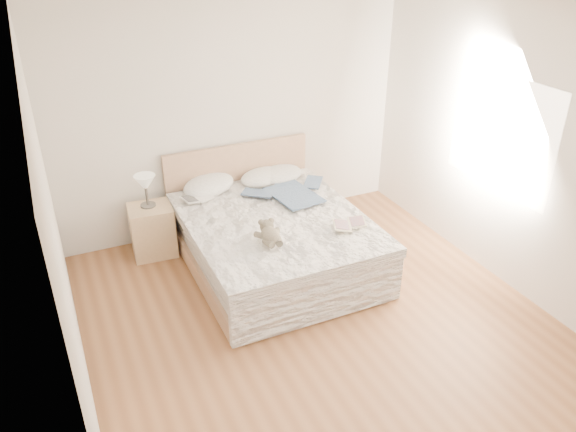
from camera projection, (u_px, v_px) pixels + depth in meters
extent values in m
cube|color=brown|center=(326.00, 330.00, 5.01)|extent=(4.00, 4.50, 0.00)
cube|color=white|center=(338.00, 12.00, 3.73)|extent=(4.00, 4.50, 0.00)
cube|color=silver|center=(233.00, 113.00, 6.17)|extent=(4.00, 0.02, 2.70)
cube|color=silver|center=(566.00, 390.00, 2.57)|extent=(4.00, 0.02, 2.70)
cube|color=silver|center=(60.00, 251.00, 3.63)|extent=(0.02, 4.50, 2.70)
cube|color=silver|center=(524.00, 154.00, 5.11)|extent=(0.02, 4.50, 2.70)
cube|color=white|center=(501.00, 134.00, 5.29)|extent=(0.02, 1.30, 1.10)
cube|color=tan|center=(274.00, 258.00, 5.88)|extent=(1.68, 2.08, 0.20)
cube|color=white|center=(274.00, 237.00, 5.76)|extent=(1.60, 2.00, 0.30)
cube|color=white|center=(276.00, 223.00, 5.63)|extent=(1.72, 2.05, 0.10)
cube|color=tan|center=(238.00, 185.00, 6.52)|extent=(1.70, 0.06, 1.00)
cube|color=tan|center=(153.00, 230.00, 6.03)|extent=(0.48, 0.43, 0.56)
cylinder|color=#4A463F|center=(148.00, 205.00, 5.92)|extent=(0.16, 0.16, 0.02)
cylinder|color=#423E38|center=(147.00, 195.00, 5.86)|extent=(0.03, 0.03, 0.22)
cone|color=beige|center=(145.00, 183.00, 5.79)|extent=(0.25, 0.25, 0.16)
ellipsoid|color=white|center=(209.00, 185.00, 6.19)|extent=(0.78, 0.71, 0.19)
ellipsoid|color=white|center=(264.00, 177.00, 6.39)|extent=(0.67, 0.55, 0.17)
ellipsoid|color=silver|center=(279.00, 175.00, 6.44)|extent=(0.68, 0.56, 0.18)
cube|color=white|center=(197.00, 199.00, 5.92)|extent=(0.35, 0.27, 0.02)
cube|color=beige|center=(349.00, 224.00, 5.43)|extent=(0.41, 0.35, 0.02)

